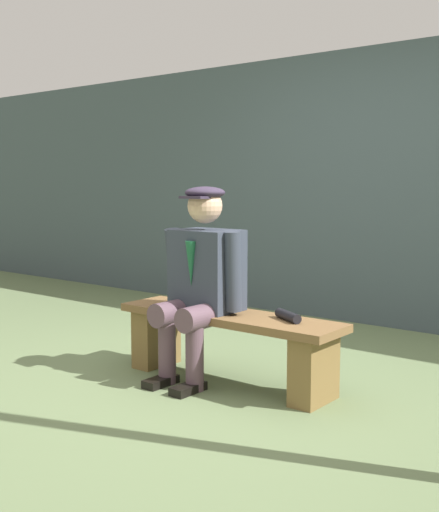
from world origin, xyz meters
name	(u,v)px	position (x,y,z in m)	size (l,w,h in m)	color
ground_plane	(228,382)	(0.00, 0.00, 0.00)	(30.00, 30.00, 0.00)	#65784F
bench	(228,337)	(0.00, 0.00, 0.29)	(1.51, 0.38, 0.44)	brown
seated_man	(201,276)	(0.17, 0.06, 0.66)	(0.58, 0.58, 1.22)	#323948
rolled_magazine	(288,316)	(-0.41, -0.04, 0.47)	(0.06, 0.06, 0.22)	black
stadium_wall	(383,188)	(0.00, -2.20, 1.20)	(12.00, 0.24, 2.39)	#404E54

